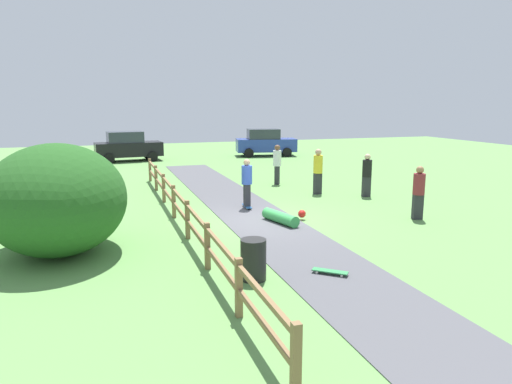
{
  "coord_description": "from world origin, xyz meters",
  "views": [
    {
      "loc": [
        -4.76,
        -13.94,
        3.79
      ],
      "look_at": [
        -0.22,
        -0.22,
        1.0
      ],
      "focal_mm": 32.77,
      "sensor_mm": 36.0,
      "label": 1
    }
  ],
  "objects_px": {
    "bystander_white": "(277,162)",
    "parked_car_black": "(128,146)",
    "skater_riding": "(247,181)",
    "bystander_yellow": "(318,169)",
    "parked_car_blue": "(265,142)",
    "bush_large": "(57,199)",
    "bystander_maroon": "(419,190)",
    "bystander_black": "(367,173)",
    "trash_bin": "(253,260)",
    "skater_fallen": "(282,217)",
    "skateboard_loose": "(330,271)"
  },
  "relations": [
    {
      "from": "bush_large",
      "to": "skater_riding",
      "type": "distance_m",
      "value": 6.88
    },
    {
      "from": "skater_riding",
      "to": "parked_car_blue",
      "type": "height_order",
      "value": "parked_car_blue"
    },
    {
      "from": "skater_riding",
      "to": "bystander_maroon",
      "type": "bearing_deg",
      "value": -33.78
    },
    {
      "from": "bystander_white",
      "to": "parked_car_black",
      "type": "bearing_deg",
      "value": 118.32
    },
    {
      "from": "bystander_yellow",
      "to": "parked_car_black",
      "type": "distance_m",
      "value": 15.61
    },
    {
      "from": "trash_bin",
      "to": "bystander_white",
      "type": "distance_m",
      "value": 12.0
    },
    {
      "from": "bush_large",
      "to": "parked_car_black",
      "type": "height_order",
      "value": "bush_large"
    },
    {
      "from": "parked_car_black",
      "to": "bystander_yellow",
      "type": "bearing_deg",
      "value": -63.95
    },
    {
      "from": "skater_fallen",
      "to": "bystander_maroon",
      "type": "bearing_deg",
      "value": -11.36
    },
    {
      "from": "bystander_black",
      "to": "parked_car_blue",
      "type": "bearing_deg",
      "value": 86.24
    },
    {
      "from": "skater_riding",
      "to": "skater_fallen",
      "type": "xyz_separation_m",
      "value": [
        0.43,
        -2.36,
        -0.81
      ]
    },
    {
      "from": "bush_large",
      "to": "parked_car_black",
      "type": "distance_m",
      "value": 19.23
    },
    {
      "from": "parked_car_blue",
      "to": "trash_bin",
      "type": "bearing_deg",
      "value": -110.06
    },
    {
      "from": "bystander_white",
      "to": "bystander_black",
      "type": "relative_size",
      "value": 1.06
    },
    {
      "from": "skater_riding",
      "to": "parked_car_blue",
      "type": "relative_size",
      "value": 0.4
    },
    {
      "from": "skater_riding",
      "to": "bystander_white",
      "type": "xyz_separation_m",
      "value": [
        2.84,
        4.4,
        0.02
      ]
    },
    {
      "from": "skater_fallen",
      "to": "bystander_yellow",
      "type": "relative_size",
      "value": 0.83
    },
    {
      "from": "skater_fallen",
      "to": "parked_car_blue",
      "type": "height_order",
      "value": "parked_car_blue"
    },
    {
      "from": "bystander_black",
      "to": "parked_car_black",
      "type": "distance_m",
      "value": 17.36
    },
    {
      "from": "trash_bin",
      "to": "parked_car_blue",
      "type": "bearing_deg",
      "value": 69.94
    },
    {
      "from": "skater_fallen",
      "to": "trash_bin",
      "type": "bearing_deg",
      "value": -118.8
    },
    {
      "from": "bush_large",
      "to": "bystander_black",
      "type": "bearing_deg",
      "value": 19.04
    },
    {
      "from": "parked_car_black",
      "to": "skateboard_loose",
      "type": "bearing_deg",
      "value": -82.34
    },
    {
      "from": "bush_large",
      "to": "skateboard_loose",
      "type": "xyz_separation_m",
      "value": [
        5.8,
        -3.57,
        -1.31
      ]
    },
    {
      "from": "bystander_white",
      "to": "parked_car_blue",
      "type": "height_order",
      "value": "parked_car_blue"
    },
    {
      "from": "bush_large",
      "to": "bystander_black",
      "type": "relative_size",
      "value": 2.33
    },
    {
      "from": "bush_large",
      "to": "skater_fallen",
      "type": "bearing_deg",
      "value": 8.64
    },
    {
      "from": "skater_riding",
      "to": "bystander_white",
      "type": "distance_m",
      "value": 5.23
    },
    {
      "from": "skater_fallen",
      "to": "bystander_yellow",
      "type": "height_order",
      "value": "bystander_yellow"
    },
    {
      "from": "bystander_yellow",
      "to": "bystander_black",
      "type": "bearing_deg",
      "value": -34.32
    },
    {
      "from": "bush_large",
      "to": "parked_car_black",
      "type": "bearing_deg",
      "value": 81.75
    },
    {
      "from": "bystander_black",
      "to": "parked_car_blue",
      "type": "height_order",
      "value": "parked_car_blue"
    },
    {
      "from": "bystander_white",
      "to": "parked_car_blue",
      "type": "relative_size",
      "value": 0.42
    },
    {
      "from": "bush_large",
      "to": "parked_car_black",
      "type": "xyz_separation_m",
      "value": [
        2.76,
        19.03,
        -0.44
      ]
    },
    {
      "from": "bystander_yellow",
      "to": "parked_car_blue",
      "type": "distance_m",
      "value": 14.28
    },
    {
      "from": "skater_riding",
      "to": "parked_car_blue",
      "type": "xyz_separation_m",
      "value": [
        6.24,
        15.7,
        -0.05
      ]
    },
    {
      "from": "bystander_white",
      "to": "parked_car_black",
      "type": "relative_size",
      "value": 0.43
    },
    {
      "from": "bush_large",
      "to": "bystander_maroon",
      "type": "bearing_deg",
      "value": 0.48
    },
    {
      "from": "parked_car_blue",
      "to": "skater_fallen",
      "type": "bearing_deg",
      "value": -107.84
    },
    {
      "from": "parked_car_blue",
      "to": "bystander_white",
      "type": "bearing_deg",
      "value": -106.77
    },
    {
      "from": "bystander_maroon",
      "to": "bystander_white",
      "type": "bearing_deg",
      "value": 104.78
    },
    {
      "from": "skater_riding",
      "to": "bystander_white",
      "type": "bearing_deg",
      "value": 57.16
    },
    {
      "from": "bystander_yellow",
      "to": "parked_car_black",
      "type": "relative_size",
      "value": 0.44
    },
    {
      "from": "trash_bin",
      "to": "bystander_yellow",
      "type": "distance_m",
      "value": 9.97
    },
    {
      "from": "trash_bin",
      "to": "bush_large",
      "type": "bearing_deg",
      "value": 141.36
    },
    {
      "from": "bystander_white",
      "to": "bystander_yellow",
      "type": "bearing_deg",
      "value": -74.24
    },
    {
      "from": "skater_riding",
      "to": "bystander_black",
      "type": "relative_size",
      "value": 1.02
    },
    {
      "from": "skater_riding",
      "to": "skater_fallen",
      "type": "height_order",
      "value": "skater_riding"
    },
    {
      "from": "skater_riding",
      "to": "skateboard_loose",
      "type": "xyz_separation_m",
      "value": [
        -0.21,
        -6.91,
        -0.92
      ]
    },
    {
      "from": "skateboard_loose",
      "to": "bystander_black",
      "type": "xyz_separation_m",
      "value": [
        5.46,
        7.46,
        0.88
      ]
    }
  ]
}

